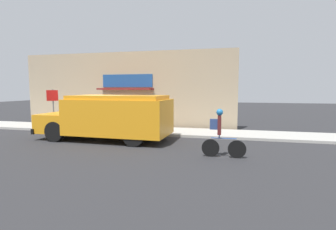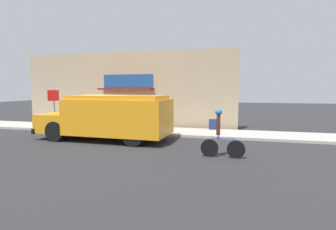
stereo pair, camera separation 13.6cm
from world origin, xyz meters
The scene contains 7 objects.
ground_plane centered at (0.00, 0.00, 0.00)m, with size 70.00×70.00×0.00m, color #2B2B2D.
sidewalk centered at (0.00, 1.18, 0.06)m, with size 28.00×2.35×0.13m.
storefront centered at (0.01, 2.74, 2.30)m, with size 13.70×0.91×4.59m.
school_bus centered at (1.15, -1.45, 1.09)m, with size 6.17×2.80×2.06m.
cyclist centered at (6.20, -3.32, 0.85)m, with size 1.51×0.23×1.68m.
stop_sign_post centered at (-3.24, 0.34, 1.61)m, with size 0.45×0.45×2.21m.
trash_bin centered at (1.01, 1.10, 0.55)m, with size 0.57×0.57×0.84m.
Camera 1 is at (6.62, -12.34, 2.35)m, focal length 28.00 mm.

